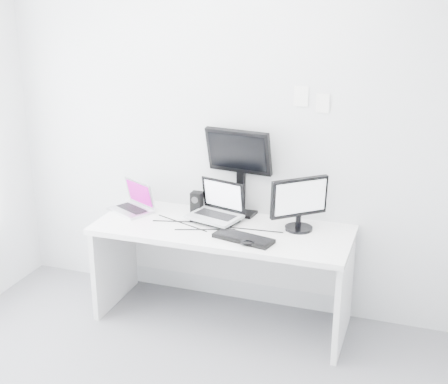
{
  "coord_description": "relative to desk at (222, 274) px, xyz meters",
  "views": [
    {
      "loc": [
        1.3,
        -2.52,
        2.35
      ],
      "look_at": [
        0.02,
        1.23,
        1.0
      ],
      "focal_mm": 49.33,
      "sensor_mm": 36.0,
      "label": 1
    }
  ],
  "objects": [
    {
      "name": "speaker",
      "position": [
        -0.27,
        0.22,
        0.44
      ],
      "size": [
        0.1,
        0.1,
        0.16
      ],
      "primitive_type": "cube",
      "rotation": [
        0.0,
        0.0,
        -0.34
      ],
      "color": "black",
      "rests_on": "desk"
    },
    {
      "name": "keyboard",
      "position": [
        0.21,
        -0.17,
        0.38
      ],
      "size": [
        0.43,
        0.24,
        0.03
      ],
      "primitive_type": "cube",
      "rotation": [
        0.0,
        0.0,
        -0.23
      ],
      "color": "black",
      "rests_on": "desk"
    },
    {
      "name": "rear_monitor",
      "position": [
        0.03,
        0.31,
        0.7
      ],
      "size": [
        0.5,
        0.24,
        0.66
      ],
      "primitive_type": "cube",
      "rotation": [
        0.0,
        0.0,
        -0.13
      ],
      "color": "black",
      "rests_on": "desk"
    },
    {
      "name": "dell_laptop",
      "position": [
        -0.09,
        0.08,
        0.51
      ],
      "size": [
        0.42,
        0.36,
        0.3
      ],
      "primitive_type": "cube",
      "rotation": [
        0.0,
        0.0,
        -0.27
      ],
      "color": "#ADB0B5",
      "rests_on": "desk"
    },
    {
      "name": "wall_note_0",
      "position": [
        0.45,
        0.34,
        1.26
      ],
      "size": [
        0.1,
        0.0,
        0.14
      ],
      "primitive_type": "cube",
      "color": "white",
      "rests_on": "back_wall"
    },
    {
      "name": "desk",
      "position": [
        0.0,
        0.0,
        0.0
      ],
      "size": [
        1.8,
        0.7,
        0.73
      ],
      "primitive_type": "cube",
      "color": "white",
      "rests_on": "ground"
    },
    {
      "name": "back_wall",
      "position": [
        0.0,
        0.35,
        0.99
      ],
      "size": [
        3.6,
        0.0,
        3.6
      ],
      "primitive_type": "plane",
      "rotation": [
        1.57,
        0.0,
        0.0
      ],
      "color": "silver",
      "rests_on": "ground"
    },
    {
      "name": "macbook",
      "position": [
        -0.75,
        0.08,
        0.48
      ],
      "size": [
        0.39,
        0.36,
        0.24
      ],
      "primitive_type": "cube",
      "rotation": [
        0.0,
        0.0,
        -0.49
      ],
      "color": "silver",
      "rests_on": "desk"
    },
    {
      "name": "samsung_monitor",
      "position": [
        0.51,
        0.14,
        0.56
      ],
      "size": [
        0.44,
        0.42,
        0.39
      ],
      "primitive_type": "cube",
      "rotation": [
        0.0,
        0.0,
        0.72
      ],
      "color": "black",
      "rests_on": "desk"
    },
    {
      "name": "mouse",
      "position": [
        0.26,
        -0.24,
        0.38
      ],
      "size": [
        0.11,
        0.08,
        0.04
      ],
      "primitive_type": "ellipsoid",
      "rotation": [
        0.0,
        0.0,
        0.07
      ],
      "color": "black",
      "rests_on": "desk"
    },
    {
      "name": "wall_note_1",
      "position": [
        0.6,
        0.34,
        1.22
      ],
      "size": [
        0.09,
        0.0,
        0.13
      ],
      "primitive_type": "cube",
      "color": "white",
      "rests_on": "back_wall"
    }
  ]
}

